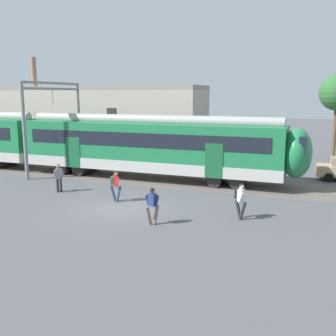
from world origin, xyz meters
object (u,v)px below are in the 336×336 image
object	(u,v)px
pedestrian_grey	(59,176)
pedestrian_red	(115,183)
pedestrian_navy	(152,203)
pedestrian_white	(240,198)

from	to	relation	value
pedestrian_grey	pedestrian_red	distance (m)	4.17
pedestrian_grey	pedestrian_red	size ratio (longest dim) A/B	1.00
pedestrian_grey	pedestrian_navy	bearing A→B (deg)	-25.13
pedestrian_red	pedestrian_white	size ratio (longest dim) A/B	1.00
pedestrian_navy	pedestrian_grey	bearing A→B (deg)	154.87
pedestrian_red	pedestrian_grey	bearing A→B (deg)	170.28
pedestrian_grey	pedestrian_navy	distance (m)	8.22
pedestrian_white	pedestrian_grey	bearing A→B (deg)	173.07
pedestrian_red	pedestrian_navy	xyz separation A→B (m)	(3.33, -2.78, -0.03)
pedestrian_navy	pedestrian_white	xyz separation A→B (m)	(3.47, 2.16, 0.03)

